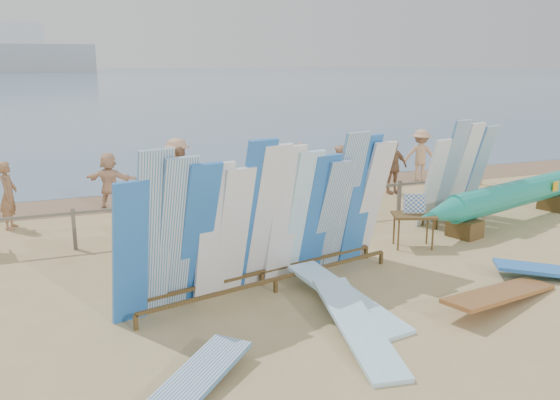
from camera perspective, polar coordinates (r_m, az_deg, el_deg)
name	(u,v)px	position (r m, az deg, el deg)	size (l,w,h in m)	color
ground	(304,271)	(11.41, 2.34, -6.86)	(160.00, 160.00, 0.00)	tan
ocean	(65,77)	(137.91, -19.98, 11.02)	(320.00, 240.00, 0.02)	slate
wet_sand_strip	(208,193)	(17.97, -6.92, 0.63)	(40.00, 2.60, 0.01)	#7F6047
distant_ship	(12,54)	(189.94, -24.35, 12.70)	(45.00, 8.00, 14.00)	#999EA3
fence	(253,204)	(13.90, -2.61, -0.41)	(12.08, 0.08, 0.90)	#6B6151
main_surfboard_rack	(268,222)	(10.19, -1.12, -2.11)	(5.43, 1.92, 2.72)	brown
side_surfboard_rack	(457,175)	(15.19, 16.65, 2.29)	(2.36, 1.23, 2.57)	brown
outrigger_canoe	(515,196)	(15.66, 21.65, 0.37)	(7.22, 2.74, 1.05)	brown
vendor_table	(413,230)	(13.02, 12.70, -2.79)	(1.04, 0.89, 1.17)	brown
flat_board_c	(500,304)	(10.61, 20.40, -9.34)	(0.56, 2.70, 0.07)	#9C5D2A
flat_board_a	(345,306)	(9.92, 6.31, -10.14)	(0.56, 2.70, 0.07)	#9CD6FA
flat_board_b	(357,338)	(8.92, 7.38, -13.02)	(0.56, 2.70, 0.07)	#9CD6FA
beach_chair_left	(255,209)	(14.84, -2.41, -0.90)	(0.78, 0.79, 0.96)	red
beach_chair_right	(279,204)	(15.35, -0.09, -0.40)	(0.78, 0.80, 0.97)	red
stroller	(341,199)	(15.41, 5.89, 0.13)	(0.79, 0.92, 1.06)	red
beachgoer_3	(178,173)	(16.32, -9.84, 2.61)	(1.22, 0.50, 1.89)	tan
beachgoer_7	(266,171)	(16.71, -1.32, 2.78)	(0.63, 0.35, 1.73)	#8C6042
beachgoer_extra_0	(479,160)	(20.00, 18.62, 3.70)	(1.05, 0.43, 1.63)	tan
beachgoer_5	(299,169)	(17.38, 1.82, 2.96)	(1.48, 0.48, 1.59)	beige
beachgoer_4	(182,179)	(15.81, -9.44, 1.98)	(1.01, 0.44, 1.73)	#8C6042
beachgoer_1	(8,195)	(15.40, -24.68, 0.42)	(0.59, 0.33, 1.63)	#8C6042
beachgoer_10	(393,167)	(18.03, 10.78, 3.17)	(0.95, 0.41, 1.63)	#8C6042
beachgoer_2	(158,197)	(14.11, -11.68, 0.28)	(0.79, 0.38, 1.62)	beige
beachgoer_11	(109,181)	(16.46, -16.10, 1.77)	(1.44, 0.46, 1.55)	beige
beachgoer_8	(340,172)	(17.26, 5.79, 2.72)	(0.74, 0.36, 1.53)	beige
beachgoer_9	(421,155)	(20.07, 13.38, 4.20)	(1.11, 0.46, 1.71)	tan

